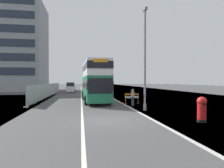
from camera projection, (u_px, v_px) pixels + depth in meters
ground at (117, 121)px, 12.60m from camera, size 140.00×280.00×0.10m
double_decker_bus at (95, 81)px, 23.72m from camera, size 3.05×10.71×4.75m
lamppost_foreground at (145, 62)px, 16.52m from camera, size 0.29×0.70×8.66m
red_pillar_postbox at (202, 108)px, 11.86m from camera, size 0.58×0.58×1.55m
roadworks_barrier at (132, 97)px, 21.36m from camera, size 1.59×0.52×1.15m
construction_site_fence at (49, 90)px, 31.69m from camera, size 0.44×27.40×2.08m
car_oncoming_near at (71, 88)px, 41.77m from camera, size 1.94×3.94×2.18m
car_receding_mid at (87, 86)px, 49.64m from camera, size 2.00×4.47×2.31m
bare_tree_far_verge_near at (38, 81)px, 54.73m from camera, size 2.75×2.51×4.70m
pedestrian_at_kerb at (133, 97)px, 19.56m from camera, size 0.34×0.34×1.70m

